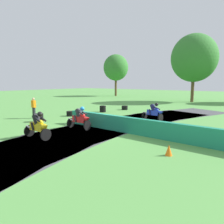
{
  "coord_description": "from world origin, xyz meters",
  "views": [
    {
      "loc": [
        8.53,
        -9.97,
        2.87
      ],
      "look_at": [
        0.06,
        1.01,
        0.9
      ],
      "focal_mm": 34.2,
      "sensor_mm": 36.0,
      "label": 1
    }
  ],
  "objects_px": {
    "tire_stack_far": "(39,118)",
    "traffic_cone": "(169,150)",
    "track_marshal": "(34,108)",
    "motorcycle_chase_red": "(80,118)",
    "tire_stack_mid_a": "(103,109)",
    "motorcycle_lead_blue": "(154,112)",
    "motorcycle_trailing_yellow": "(38,126)",
    "tire_stack_near": "(125,108)",
    "tire_stack_mid_b": "(70,114)"
  },
  "relations": [
    {
      "from": "tire_stack_far",
      "to": "traffic_cone",
      "type": "bearing_deg",
      "value": -6.0
    },
    {
      "from": "track_marshal",
      "to": "traffic_cone",
      "type": "bearing_deg",
      "value": -8.2
    },
    {
      "from": "motorcycle_chase_red",
      "to": "tire_stack_mid_a",
      "type": "relative_size",
      "value": 2.8
    },
    {
      "from": "motorcycle_lead_blue",
      "to": "track_marshal",
      "type": "height_order",
      "value": "track_marshal"
    },
    {
      "from": "motorcycle_trailing_yellow",
      "to": "tire_stack_far",
      "type": "height_order",
      "value": "motorcycle_trailing_yellow"
    },
    {
      "from": "tire_stack_mid_a",
      "to": "traffic_cone",
      "type": "xyz_separation_m",
      "value": [
        9.88,
        -7.72,
        -0.08
      ]
    },
    {
      "from": "tire_stack_near",
      "to": "tire_stack_mid_b",
      "type": "bearing_deg",
      "value": -102.24
    },
    {
      "from": "motorcycle_chase_red",
      "to": "tire_stack_far",
      "type": "relative_size",
      "value": 2.8
    },
    {
      "from": "motorcycle_lead_blue",
      "to": "traffic_cone",
      "type": "xyz_separation_m",
      "value": [
        3.93,
        -6.58,
        -0.41
      ]
    },
    {
      "from": "tire_stack_near",
      "to": "tire_stack_mid_b",
      "type": "xyz_separation_m",
      "value": [
        -1.34,
        -6.19,
        -0.0
      ]
    },
    {
      "from": "tire_stack_mid_b",
      "to": "track_marshal",
      "type": "distance_m",
      "value": 2.94
    },
    {
      "from": "motorcycle_trailing_yellow",
      "to": "traffic_cone",
      "type": "relative_size",
      "value": 3.82
    },
    {
      "from": "motorcycle_lead_blue",
      "to": "traffic_cone",
      "type": "height_order",
      "value": "motorcycle_lead_blue"
    },
    {
      "from": "tire_stack_near",
      "to": "tire_stack_far",
      "type": "bearing_deg",
      "value": -96.91
    },
    {
      "from": "motorcycle_trailing_yellow",
      "to": "tire_stack_mid_a",
      "type": "height_order",
      "value": "motorcycle_trailing_yellow"
    },
    {
      "from": "tire_stack_near",
      "to": "tire_stack_mid_a",
      "type": "xyz_separation_m",
      "value": [
        -0.72,
        -2.67,
        0.1
      ]
    },
    {
      "from": "tire_stack_near",
      "to": "tire_stack_far",
      "type": "relative_size",
      "value": 1.04
    },
    {
      "from": "motorcycle_lead_blue",
      "to": "traffic_cone",
      "type": "bearing_deg",
      "value": -59.16
    },
    {
      "from": "track_marshal",
      "to": "tire_stack_mid_b",
      "type": "bearing_deg",
      "value": 59.87
    },
    {
      "from": "motorcycle_trailing_yellow",
      "to": "track_marshal",
      "type": "height_order",
      "value": "track_marshal"
    },
    {
      "from": "tire_stack_near",
      "to": "motorcycle_lead_blue",
      "type": "bearing_deg",
      "value": -36.08
    },
    {
      "from": "motorcycle_lead_blue",
      "to": "tire_stack_near",
      "type": "relative_size",
      "value": 2.73
    },
    {
      "from": "tire_stack_mid_b",
      "to": "track_marshal",
      "type": "relative_size",
      "value": 0.39
    },
    {
      "from": "motorcycle_trailing_yellow",
      "to": "track_marshal",
      "type": "relative_size",
      "value": 1.03
    },
    {
      "from": "motorcycle_chase_red",
      "to": "tire_stack_far",
      "type": "bearing_deg",
      "value": -177.46
    },
    {
      "from": "tire_stack_mid_b",
      "to": "tire_stack_far",
      "type": "xyz_separation_m",
      "value": [
        0.21,
        -3.13,
        0.1
      ]
    },
    {
      "from": "motorcycle_trailing_yellow",
      "to": "tire_stack_near",
      "type": "relative_size",
      "value": 2.68
    },
    {
      "from": "tire_stack_mid_b",
      "to": "motorcycle_lead_blue",
      "type": "bearing_deg",
      "value": 19.87
    },
    {
      "from": "tire_stack_near",
      "to": "tire_stack_far",
      "type": "height_order",
      "value": "tire_stack_far"
    },
    {
      "from": "tire_stack_mid_a",
      "to": "tire_stack_far",
      "type": "xyz_separation_m",
      "value": [
        -0.41,
        -6.64,
        -0.0
      ]
    },
    {
      "from": "motorcycle_chase_red",
      "to": "tire_stack_mid_a",
      "type": "bearing_deg",
      "value": 119.43
    },
    {
      "from": "track_marshal",
      "to": "motorcycle_trailing_yellow",
      "type": "bearing_deg",
      "value": -30.49
    },
    {
      "from": "tire_stack_mid_a",
      "to": "tire_stack_far",
      "type": "distance_m",
      "value": 6.65
    },
    {
      "from": "motorcycle_lead_blue",
      "to": "tire_stack_near",
      "type": "distance_m",
      "value": 6.49
    },
    {
      "from": "motorcycle_trailing_yellow",
      "to": "tire_stack_mid_b",
      "type": "height_order",
      "value": "motorcycle_trailing_yellow"
    },
    {
      "from": "tire_stack_near",
      "to": "track_marshal",
      "type": "height_order",
      "value": "track_marshal"
    },
    {
      "from": "motorcycle_chase_red",
      "to": "motorcycle_trailing_yellow",
      "type": "distance_m",
      "value": 2.88
    },
    {
      "from": "motorcycle_lead_blue",
      "to": "tire_stack_mid_a",
      "type": "xyz_separation_m",
      "value": [
        -5.95,
        1.14,
        -0.33
      ]
    },
    {
      "from": "tire_stack_near",
      "to": "traffic_cone",
      "type": "xyz_separation_m",
      "value": [
        9.16,
        -10.4,
        0.02
      ]
    },
    {
      "from": "tire_stack_mid_a",
      "to": "tire_stack_far",
      "type": "relative_size",
      "value": 1.0
    },
    {
      "from": "motorcycle_chase_red",
      "to": "tire_stack_mid_a",
      "type": "distance_m",
      "value": 7.43
    },
    {
      "from": "motorcycle_trailing_yellow",
      "to": "traffic_cone",
      "type": "distance_m",
      "value": 6.5
    },
    {
      "from": "motorcycle_chase_red",
      "to": "motorcycle_lead_blue",
      "type": "bearing_deg",
      "value": 66.6
    },
    {
      "from": "tire_stack_near",
      "to": "motorcycle_trailing_yellow",
      "type": "bearing_deg",
      "value": -76.49
    },
    {
      "from": "motorcycle_trailing_yellow",
      "to": "traffic_cone",
      "type": "height_order",
      "value": "motorcycle_trailing_yellow"
    },
    {
      "from": "motorcycle_chase_red",
      "to": "motorcycle_trailing_yellow",
      "type": "bearing_deg",
      "value": -90.83
    },
    {
      "from": "tire_stack_mid_b",
      "to": "tire_stack_far",
      "type": "bearing_deg",
      "value": -86.09
    },
    {
      "from": "motorcycle_lead_blue",
      "to": "tire_stack_mid_b",
      "type": "bearing_deg",
      "value": -160.13
    },
    {
      "from": "motorcycle_lead_blue",
      "to": "tire_stack_mid_a",
      "type": "relative_size",
      "value": 2.85
    },
    {
      "from": "track_marshal",
      "to": "tire_stack_near",
      "type": "bearing_deg",
      "value": 72.2
    }
  ]
}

